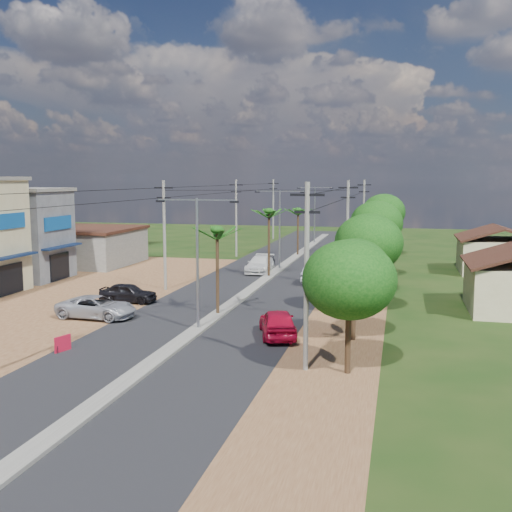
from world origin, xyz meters
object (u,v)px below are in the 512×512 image
(roadside_sign, at_px, (63,344))
(car_parked_silver, at_px, (97,308))
(car_parked_dark, at_px, (128,293))
(car_red_near, at_px, (278,323))
(moto_rider_east, at_px, (285,325))
(car_white_far, at_px, (260,265))
(car_silver_mid, at_px, (316,274))

(roadside_sign, bearing_deg, car_parked_silver, 122.68)
(car_parked_dark, bearing_deg, car_red_near, -119.63)
(car_parked_dark, relative_size, moto_rider_east, 2.44)
(car_red_near, bearing_deg, car_parked_dark, -45.38)
(car_parked_dark, relative_size, roadside_sign, 4.06)
(car_red_near, bearing_deg, car_parked_silver, -25.05)
(car_white_far, height_order, moto_rider_east, car_white_far)
(car_red_near, distance_m, car_parked_dark, 14.45)
(moto_rider_east, height_order, roadside_sign, moto_rider_east)
(car_silver_mid, height_order, moto_rider_east, car_silver_mid)
(car_parked_dark, distance_m, moto_rider_east, 14.15)
(car_parked_dark, bearing_deg, car_parked_silver, -178.87)
(car_red_near, distance_m, car_white_far, 24.06)
(car_silver_mid, xyz_separation_m, car_white_far, (-6.17, 4.63, -0.02))
(car_red_near, bearing_deg, moto_rider_east, -117.39)
(car_silver_mid, bearing_deg, roadside_sign, 71.52)
(car_white_far, distance_m, moto_rider_east, 23.08)
(car_silver_mid, bearing_deg, car_red_near, 95.39)
(car_red_near, height_order, car_parked_dark, car_red_near)
(car_red_near, distance_m, roadside_sign, 11.91)
(car_red_near, xyz_separation_m, car_parked_silver, (-12.50, 1.79, -0.09))
(car_silver_mid, distance_m, car_parked_dark, 16.99)
(car_red_near, relative_size, roadside_sign, 4.62)
(car_parked_silver, bearing_deg, roadside_sign, -162.56)
(car_white_far, bearing_deg, car_red_near, -75.64)
(car_white_far, height_order, car_parked_silver, car_white_far)
(car_red_near, height_order, car_white_far, car_red_near)
(car_silver_mid, height_order, car_white_far, car_silver_mid)
(car_white_far, relative_size, car_parked_dark, 1.27)
(car_parked_silver, xyz_separation_m, moto_rider_east, (12.70, -0.71, -0.27))
(car_parked_silver, height_order, car_parked_dark, car_parked_silver)
(car_parked_dark, height_order, roadside_sign, car_parked_dark)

